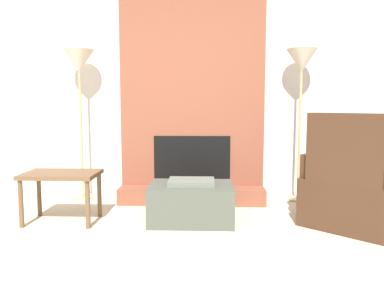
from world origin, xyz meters
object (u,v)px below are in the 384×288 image
ottoman (191,202)px  armchair (358,192)px  side_table (61,180)px  floor_lamp_left (79,68)px  floor_lamp_right (301,67)px

ottoman → armchair: 1.59m
ottoman → side_table: side_table is taller
armchair → floor_lamp_left: bearing=23.8°
side_table → floor_lamp_right: size_ratio=0.40×
side_table → floor_lamp_left: (-0.10, 0.92, 1.15)m
side_table → floor_lamp_right: bearing=20.3°
floor_lamp_left → floor_lamp_right: size_ratio=1.00×
side_table → floor_lamp_right: 2.90m
floor_lamp_left → floor_lamp_right: floor_lamp_left is taller
floor_lamp_left → ottoman: bearing=-32.5°
armchair → floor_lamp_left: floor_lamp_left is taller
side_table → floor_lamp_left: bearing=96.4°
ottoman → floor_lamp_left: floor_lamp_left is taller
armchair → floor_lamp_left: 3.32m
floor_lamp_right → armchair: bearing=-68.8°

